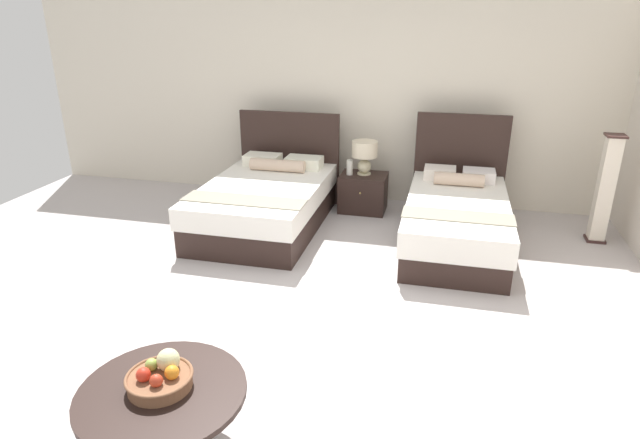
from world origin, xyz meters
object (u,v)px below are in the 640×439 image
(fruit_bowl, at_px, (160,377))
(floor_lamp_corner, at_px, (605,190))
(bed_near_window, at_px, (266,201))
(nightstand, at_px, (363,193))
(coffee_table, at_px, (163,404))
(vase, at_px, (350,167))
(table_lamp, at_px, (365,153))
(bed_near_corner, at_px, (456,217))

(fruit_bowl, height_order, floor_lamp_corner, floor_lamp_corner)
(bed_near_window, relative_size, nightstand, 3.61)
(coffee_table, bearing_deg, vase, 86.67)
(table_lamp, relative_size, fruit_bowl, 1.13)
(bed_near_window, relative_size, floor_lamp_corner, 1.74)
(bed_near_window, bearing_deg, fruit_bowl, -80.35)
(nightstand, distance_m, fruit_bowl, 4.40)
(nightstand, height_order, floor_lamp_corner, floor_lamp_corner)
(bed_near_window, height_order, bed_near_corner, bed_near_corner)
(floor_lamp_corner, bearing_deg, fruit_bowl, -128.71)
(nightstand, xyz_separation_m, coffee_table, (-0.43, -4.40, 0.12))
(bed_near_corner, relative_size, nightstand, 3.62)
(bed_near_window, distance_m, vase, 1.20)
(floor_lamp_corner, bearing_deg, vase, 174.08)
(coffee_table, relative_size, fruit_bowl, 2.51)
(vase, height_order, floor_lamp_corner, floor_lamp_corner)
(bed_near_corner, xyz_separation_m, coffee_table, (-1.62, -3.60, 0.05))
(bed_near_window, relative_size, bed_near_corner, 1.00)
(floor_lamp_corner, bearing_deg, coffee_table, -128.32)
(bed_near_corner, distance_m, floor_lamp_corner, 1.67)
(bed_near_corner, bearing_deg, nightstand, 146.09)
(vase, bearing_deg, table_lamp, 18.49)
(fruit_bowl, bearing_deg, floor_lamp_corner, 51.29)
(vase, bearing_deg, floor_lamp_corner, -5.92)
(nightstand, height_order, vase, vase)
(bed_near_corner, bearing_deg, coffee_table, -114.27)
(table_lamp, distance_m, vase, 0.26)
(bed_near_window, relative_size, fruit_bowl, 5.59)
(nightstand, distance_m, table_lamp, 0.53)
(nightstand, distance_m, coffee_table, 4.42)
(table_lamp, distance_m, fruit_bowl, 4.42)
(table_lamp, height_order, floor_lamp_corner, floor_lamp_corner)
(vase, xyz_separation_m, coffee_table, (-0.25, -4.36, -0.22))
(nightstand, bearing_deg, vase, -167.44)
(floor_lamp_corner, bearing_deg, bed_near_window, -173.13)
(bed_near_window, distance_m, fruit_bowl, 3.62)
(bed_near_window, bearing_deg, coffee_table, -80.16)
(table_lamp, bearing_deg, fruit_bowl, -95.87)
(nightstand, bearing_deg, fruit_bowl, -95.90)
(bed_near_window, bearing_deg, vase, 41.18)
(nightstand, height_order, table_lamp, table_lamp)
(bed_near_corner, height_order, nightstand, bed_near_corner)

